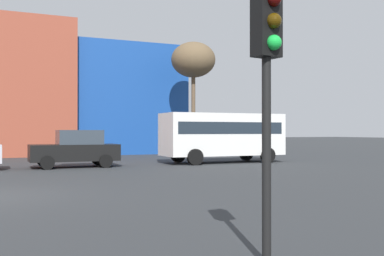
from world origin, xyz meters
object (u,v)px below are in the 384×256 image
Objects in this scene: parked_car_3 at (76,149)px; bare_tree_0 at (193,61)px; white_bus at (223,133)px; traffic_light_near_right at (268,61)px.

bare_tree_0 is at bearing -143.40° from parked_car_3.
white_bus is (8.04, 0.05, 0.72)m from parked_car_3.
white_bus reaches higher than parked_car_3.
parked_car_3 is 12.93m from bare_tree_0.
bare_tree_0 reaches higher than traffic_light_near_right.
white_bus is 1.89× the size of traffic_light_near_right.
traffic_light_near_right is (-0.33, -17.33, 1.76)m from parked_car_3.
parked_car_3 is at bearing -143.40° from bare_tree_0.
traffic_light_near_right is (-8.37, -17.37, 1.04)m from white_bus.
bare_tree_0 is (1.22, 6.83, 5.12)m from white_bus.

